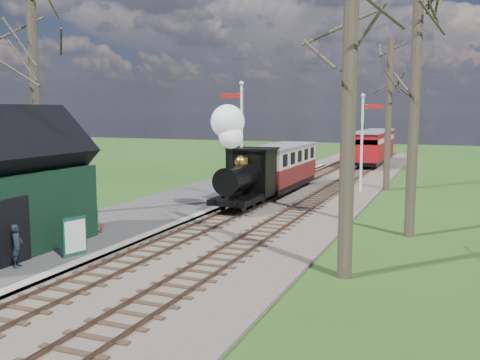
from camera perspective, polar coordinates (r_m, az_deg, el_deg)
The scene contains 19 objects.
ground at distance 13.73m, azimuth -23.26°, elevation -13.51°, with size 140.00×140.00×0.00m, color #284E18.
distant_hills at distance 76.64m, azimuth 15.44°, elevation -8.74°, with size 114.40×48.00×22.02m.
ballast_bed at distance 32.28m, azimuth 7.45°, elevation -1.05°, with size 8.00×60.00×0.10m, color brown.
track_near at distance 32.62m, azimuth 5.24°, elevation -0.84°, with size 1.60×60.00×0.15m.
track_far at distance 31.98m, azimuth 9.70°, elevation -1.08°, with size 1.60×60.00×0.15m.
platform at distance 26.66m, azimuth -7.05°, elevation -2.72°, with size 5.00×44.00×0.20m, color #474442.
coping_strip at distance 25.63m, azimuth -2.54°, elevation -3.07°, with size 0.40×44.00×0.21m, color #B2AD9E.
station_shed at distance 18.92m, azimuth -24.21°, elevation -0.83°, with size 3.25×6.30×4.78m.
semaphore_near at distance 26.90m, azimuth 0.03°, elevation 4.98°, with size 1.22×0.24×6.22m.
semaphore_far at distance 31.34m, azimuth 13.01°, elevation 4.64°, with size 1.22×0.24×5.72m.
bare_trees at distance 20.62m, azimuth -0.70°, elevation 8.65°, with size 15.51×22.39×12.00m.
fence_line at distance 46.00m, azimuth 10.66°, elevation 2.03°, with size 12.60×0.08×1.00m.
locomotive at distance 25.23m, azimuth 0.26°, elevation 1.62°, with size 1.93×4.51×4.84m.
coach at distance 30.98m, azimuth 4.45°, elevation 1.56°, with size 2.26×7.74×2.38m.
red_carriage_a at distance 45.64m, azimuth 13.56°, elevation 3.31°, with size 2.33×5.76×2.45m.
red_carriage_b at distance 51.08m, azimuth 14.49°, elevation 3.70°, with size 2.33×5.76×2.45m.
sign_board at distance 17.76m, azimuth -17.24°, elevation -5.74°, with size 0.33×0.84×1.25m.
bench at distance 20.72m, azimuth -16.44°, elevation -4.52°, with size 0.86×1.52×0.83m.
person at distance 17.03m, azimuth -22.69°, elevation -6.51°, with size 0.47×0.31×1.28m, color #1A222E.
Camera 1 is at (9.30, -8.92, 4.77)m, focal length 40.00 mm.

